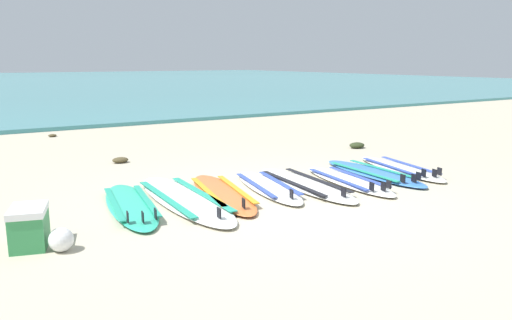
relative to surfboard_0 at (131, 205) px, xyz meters
The scene contains 14 objects.
ground_plane 1.81m from the surfboard_0, 22.14° to the right, with size 80.00×80.00×0.00m, color #B7AD93.
surfboard_0 is the anchor object (origin of this frame).
surfboard_1 0.64m from the surfboard_0, ahead, with size 0.75×2.60×0.18m.
surfboard_2 1.17m from the surfboard_0, ahead, with size 0.94×2.18×0.18m.
surfboard_3 1.84m from the surfboard_0, ahead, with size 0.86×2.01×0.18m.
surfboard_4 2.35m from the surfboard_0, ahead, with size 0.73×2.26×0.18m.
surfboard_5 3.01m from the surfboard_0, ahead, with size 0.73×2.02×0.18m.
surfboard_6 3.64m from the surfboard_0, ahead, with size 0.66×2.14×0.18m.
surfboard_7 4.23m from the surfboard_0, ahead, with size 0.89×2.08×0.18m.
cooler_box 1.40m from the surfboard_0, 148.46° to the right, with size 0.43×0.53×0.38m.
beach_ball 1.39m from the surfboard_0, 133.98° to the right, with size 0.22×0.22×0.22m, color white.
seaweed_clump_near_shoreline 5.33m from the surfboard_0, 17.74° to the left, with size 0.32×0.26×0.11m, color #2D381E.
seaweed_clump_mid_sand 2.75m from the surfboard_0, 75.45° to the left, with size 0.27×0.21×0.09m, color #4C4228.
seaweed_clump_by_the_boards 6.34m from the surfboard_0, 87.58° to the left, with size 0.18×0.15×0.06m, color #4C4228.
Camera 1 is at (-3.41, -4.87, 1.69)m, focal length 35.15 mm.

